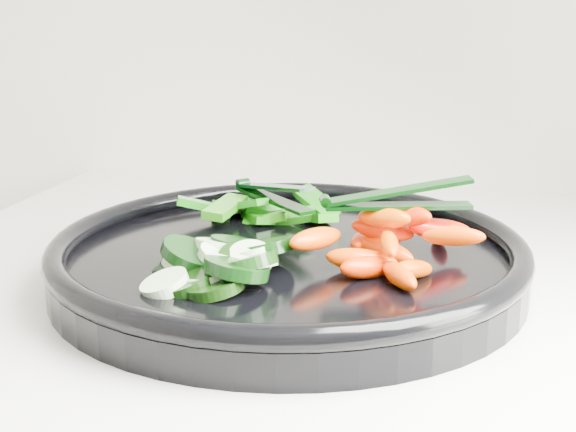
# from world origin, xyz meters

# --- Properties ---
(veggie_tray) EXTENTS (0.40, 0.40, 0.04)m
(veggie_tray) POSITION_xyz_m (-0.66, 1.65, 0.95)
(veggie_tray) COLOR black
(veggie_tray) RESTS_ON counter
(cucumber_pile) EXTENTS (0.12, 0.12, 0.04)m
(cucumber_pile) POSITION_xyz_m (-0.70, 1.59, 0.96)
(cucumber_pile) COLOR black
(cucumber_pile) RESTS_ON veggie_tray
(carrot_pile) EXTENTS (0.15, 0.15, 0.05)m
(carrot_pile) POSITION_xyz_m (-0.58, 1.64, 0.97)
(carrot_pile) COLOR #DE4200
(carrot_pile) RESTS_ON veggie_tray
(pepper_pile) EXTENTS (0.15, 0.10, 0.03)m
(pepper_pile) POSITION_xyz_m (-0.71, 1.74, 0.96)
(pepper_pile) COLOR #206B0A
(pepper_pile) RESTS_ON veggie_tray
(tong_carrot) EXTENTS (0.11, 0.05, 0.02)m
(tong_carrot) POSITION_xyz_m (-0.58, 1.65, 1.00)
(tong_carrot) COLOR black
(tong_carrot) RESTS_ON carrot_pile
(tong_pepper) EXTENTS (0.09, 0.09, 0.02)m
(tong_pepper) POSITION_xyz_m (-0.70, 1.74, 0.98)
(tong_pepper) COLOR black
(tong_pepper) RESTS_ON pepper_pile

